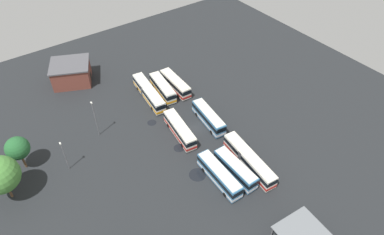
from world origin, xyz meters
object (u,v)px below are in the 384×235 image
at_px(lamp_post_by_building, 95,118).
at_px(bus_row2_slot2, 249,160).
at_px(bus_row2_slot0, 219,175).
at_px(depot_building, 71,73).
at_px(bus_row1_slot2, 209,117).
at_px(bus_row1_slot0, 180,129).
at_px(tree_north_edge, 17,148).
at_px(tree_northeast, 0,175).
at_px(bus_row0_slot1, 163,88).
at_px(bus_row2_slot1, 235,169).
at_px(bus_row0_slot0, 149,93).
at_px(lamp_post_mid_lot, 64,155).
at_px(bus_row0_slot2, 175,84).

bearing_deg(lamp_post_by_building, bus_row2_slot2, 38.87).
height_order(bus_row2_slot0, depot_building, depot_building).
bearing_deg(bus_row2_slot2, bus_row1_slot2, 175.39).
xyz_separation_m(bus_row1_slot0, depot_building, (-32.88, -11.48, 1.01)).
distance_m(bus_row2_slot2, tree_north_edge, 44.88).
relative_size(tree_northeast, tree_north_edge, 1.26).
height_order(bus_row1_slot2, depot_building, depot_building).
relative_size(bus_row0_slot1, bus_row2_slot2, 0.75).
xyz_separation_m(bus_row2_slot1, depot_building, (-48.33, -14.05, 1.01)).
relative_size(bus_row1_slot0, tree_northeast, 1.18).
relative_size(bus_row0_slot0, tree_northeast, 1.49).
bearing_deg(lamp_post_mid_lot, bus_row2_slot2, 55.61).
bearing_deg(bus_row0_slot2, bus_row0_slot1, -96.99).
bearing_deg(lamp_post_mid_lot, bus_row0_slot1, 109.08).
distance_m(bus_row1_slot2, bus_row2_slot1, 15.65).
xyz_separation_m(bus_row0_slot0, lamp_post_mid_lot, (10.08, -24.43, 2.34)).
relative_size(bus_row0_slot0, depot_building, 1.17).
xyz_separation_m(bus_row0_slot0, bus_row2_slot2, (30.38, 5.22, 0.00)).
bearing_deg(bus_row2_slot2, lamp_post_mid_lot, -124.39).
bearing_deg(bus_row2_slot0, bus_row0_slot1, 168.82).
relative_size(bus_row0_slot1, tree_northeast, 1.12).
height_order(bus_row1_slot2, bus_row2_slot1, same).
height_order(bus_row0_slot1, bus_row2_slot1, same).
distance_m(bus_row2_slot1, tree_northeast, 42.47).
bearing_deg(tree_north_edge, bus_row0_slot0, 98.22).
height_order(bus_row1_slot0, tree_northeast, tree_northeast).
relative_size(depot_building, lamp_post_mid_lot, 1.68).
bearing_deg(tree_northeast, bus_row2_slot0, 59.59).
xyz_separation_m(bus_row0_slot1, bus_row1_slot0, (14.86, -4.94, 0.00)).
bearing_deg(bus_row0_slot1, bus_row1_slot0, -18.40).
bearing_deg(lamp_post_by_building, bus_row2_slot0, 28.14).
bearing_deg(bus_row0_slot1, lamp_post_by_building, -77.26).
xyz_separation_m(bus_row2_slot0, tree_northeast, (-19.68, -33.52, 4.53)).
distance_m(bus_row1_slot2, lamp_post_by_building, 24.76).
distance_m(depot_building, tree_north_edge, 29.19).
relative_size(lamp_post_by_building, tree_north_edge, 1.20).
bearing_deg(lamp_post_mid_lot, bus_row1_slot2, 79.58).
height_order(bus_row2_slot0, bus_row2_slot2, same).
bearing_deg(bus_row2_slot1, lamp_post_by_building, -146.79).
height_order(bus_row0_slot2, bus_row2_slot1, same).
bearing_deg(bus_row1_slot2, tree_northeast, -97.47).
bearing_deg(bus_row1_slot0, tree_northeast, -98.11).
distance_m(bus_row0_slot1, lamp_post_mid_lot, 30.03).
distance_m(bus_row0_slot1, bus_row1_slot2, 15.66).
relative_size(bus_row0_slot1, depot_building, 0.88).
relative_size(bus_row0_slot2, tree_northeast, 1.13).
bearing_deg(bus_row2_slot0, lamp_post_by_building, -151.86).
height_order(depot_building, lamp_post_by_building, lamp_post_by_building).
height_order(bus_row1_slot2, tree_northeast, tree_northeast).
bearing_deg(bus_row2_slot1, bus_row1_slot0, -170.59).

